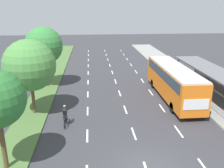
{
  "coord_description": "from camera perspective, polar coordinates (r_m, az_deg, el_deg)",
  "views": [
    {
      "loc": [
        -3.09,
        -11.47,
        9.17
      ],
      "look_at": [
        -0.88,
        12.59,
        1.2
      ],
      "focal_mm": 38.01,
      "sensor_mm": 36.0,
      "label": 1
    }
  ],
  "objects": [
    {
      "name": "sidewalk_right",
      "position": [
        35.01,
        15.6,
        2.51
      ],
      "size": [
        4.5,
        52.0,
        0.15
      ],
      "primitive_type": "cube",
      "color": "gray",
      "rests_on": "ground"
    },
    {
      "name": "lane_divider_right",
      "position": [
        30.86,
        7.32,
        0.82
      ],
      "size": [
        0.14,
        45.5,
        0.01
      ],
      "color": "white",
      "rests_on": "ground"
    },
    {
      "name": "lane_divider_left",
      "position": [
        30.15,
        -5.79,
        0.46
      ],
      "size": [
        0.14,
        45.5,
        0.01
      ],
      "color": "white",
      "rests_on": "ground"
    },
    {
      "name": "lane_divider_center",
      "position": [
        30.3,
        0.84,
        0.65
      ],
      "size": [
        0.14,
        45.5,
        0.01
      ],
      "color": "white",
      "rests_on": "ground"
    },
    {
      "name": "bus",
      "position": [
        24.98,
        14.49,
        1.14
      ],
      "size": [
        2.54,
        11.29,
        3.37
      ],
      "color": "orange",
      "rests_on": "ground"
    },
    {
      "name": "median_tree_third",
      "position": [
        28.27,
        -16.1,
        8.85
      ],
      "size": [
        4.28,
        4.28,
        6.92
      ],
      "color": "brown",
      "rests_on": "median_strip"
    },
    {
      "name": "median_tree_second",
      "position": [
        21.04,
        -19.2,
        4.24
      ],
      "size": [
        4.39,
        4.39,
        6.52
      ],
      "color": "brown",
      "rests_on": "median_strip"
    },
    {
      "name": "bus_shelter",
      "position": [
        26.46,
        23.49,
        0.67
      ],
      "size": [
        2.9,
        14.13,
        2.86
      ],
      "color": "gray",
      "rests_on": "sidewalk_right"
    },
    {
      "name": "cyclist",
      "position": [
        19.5,
        -11.23,
        -7.58
      ],
      "size": [
        0.46,
        1.82,
        1.71
      ],
      "color": "black",
      "rests_on": "ground"
    },
    {
      "name": "median_strip",
      "position": [
        33.17,
        -14.09,
        1.75
      ],
      "size": [
        2.6,
        52.0,
        0.12
      ],
      "primitive_type": "cube",
      "color": "#4C7038",
      "rests_on": "ground"
    }
  ]
}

